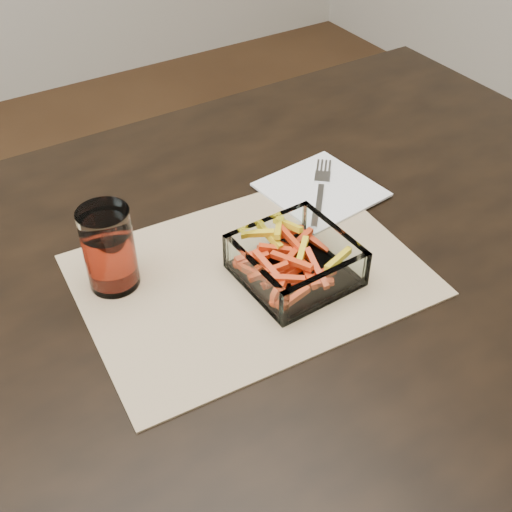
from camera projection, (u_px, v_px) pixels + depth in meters
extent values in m
cube|color=black|center=(184.00, 295.00, 0.87)|extent=(1.60, 0.90, 0.03)
cylinder|color=black|center=(380.00, 211.00, 1.64)|extent=(0.06, 0.06, 0.72)
cube|color=tan|center=(250.00, 275.00, 0.88)|extent=(0.47, 0.36, 0.00)
cube|color=white|center=(295.00, 273.00, 0.87)|extent=(0.15, 0.15, 0.01)
cube|color=white|center=(267.00, 235.00, 0.90)|extent=(0.14, 0.01, 0.06)
cube|color=white|center=(326.00, 288.00, 0.81)|extent=(0.14, 0.01, 0.06)
cube|color=white|center=(254.00, 279.00, 0.83)|extent=(0.01, 0.14, 0.06)
cube|color=white|center=(334.00, 243.00, 0.88)|extent=(0.01, 0.14, 0.06)
cylinder|color=white|center=(109.00, 249.00, 0.82)|extent=(0.07, 0.07, 0.12)
cylinder|color=#9D2616|center=(111.00, 256.00, 0.83)|extent=(0.06, 0.06, 0.08)
cube|color=white|center=(321.00, 190.00, 1.02)|extent=(0.18, 0.18, 0.00)
cube|color=silver|center=(319.00, 205.00, 0.99)|extent=(0.08, 0.09, 0.00)
cube|color=silver|center=(322.00, 177.00, 1.05)|extent=(0.04, 0.04, 0.00)
cube|color=silver|center=(318.00, 165.00, 1.07)|extent=(0.03, 0.03, 0.00)
cube|color=silver|center=(322.00, 166.00, 1.07)|extent=(0.03, 0.03, 0.00)
cube|color=silver|center=(326.00, 166.00, 1.07)|extent=(0.03, 0.03, 0.00)
cube|color=silver|center=(330.00, 166.00, 1.07)|extent=(0.03, 0.03, 0.00)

